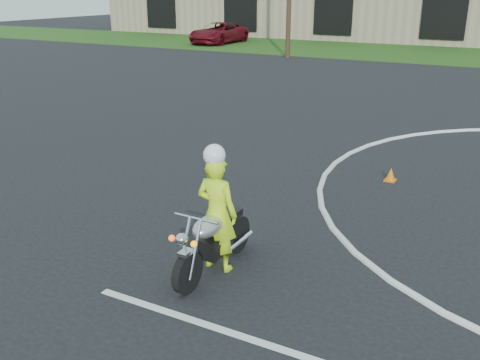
% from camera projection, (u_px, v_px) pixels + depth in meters
% --- Properties ---
extents(primary_motorcycle, '(0.70, 2.00, 1.05)m').
position_uv_depth(primary_motorcycle, '(213.00, 240.00, 7.82)').
color(primary_motorcycle, black).
rests_on(primary_motorcycle, ground).
extents(rider_primary_grp, '(0.65, 0.44, 1.95)m').
position_uv_depth(rider_primary_grp, '(217.00, 210.00, 7.78)').
color(rider_primary_grp, '#CBFF1A').
rests_on(rider_primary_grp, ground).
extents(pickup_grp, '(2.62, 5.49, 1.51)m').
position_uv_depth(pickup_grp, '(219.00, 33.00, 39.64)').
color(pickup_grp, '#610B17').
rests_on(pickup_grp, ground).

